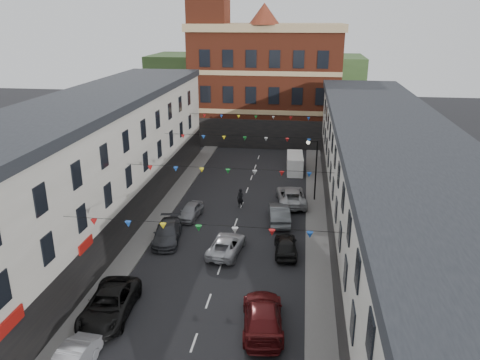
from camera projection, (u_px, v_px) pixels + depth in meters
The scene contains 19 objects.
ground at pixel (220, 269), 33.03m from camera, with size 160.00×160.00×0.00m, color black.
pavement_left at pixel (136, 249), 35.75m from camera, with size 1.80×64.00×0.15m, color #605E5B.
pavement_right at pixel (318, 261), 33.99m from camera, with size 1.80×64.00×0.15m, color #605E5B.
terrace_left at pixel (60, 185), 33.70m from camera, with size 8.40×56.00×10.70m.
terrace_right at pixel (397, 209), 30.85m from camera, with size 8.40×56.00×9.70m.
civic_building at pixel (266, 82), 65.82m from camera, with size 20.60×13.30×18.50m.
clock_tower at pixel (209, 32), 61.78m from camera, with size 5.60×5.60×30.00m.
distant_hill at pixel (256, 82), 89.86m from camera, with size 40.00×14.00×10.00m, color #304922.
street_lamp at pixel (314, 162), 43.99m from camera, with size 1.10×0.36×6.00m.
car_left_c at pixel (109, 304), 27.63m from camera, with size 2.60×5.63×1.56m, color black.
car_left_d at pixel (167, 233), 36.93m from camera, with size 1.98×4.86×1.41m, color #36383D.
car_left_e at pixel (191, 211), 41.23m from camera, with size 1.53×3.79×1.29m, color gray.
car_right_c at pixel (263, 316), 26.50m from camera, with size 2.26×5.57×1.62m, color #571113.
car_right_d at pixel (286, 245), 34.93m from camera, with size 1.66×4.12×1.40m, color black.
car_right_e at pixel (279, 214), 40.31m from camera, with size 1.68×4.83×1.59m, color #565B5F.
car_right_f at pixel (291, 196), 44.34m from camera, with size 2.57×5.57×1.55m, color #A5A7AA.
moving_car at pixel (226, 245), 35.08m from camera, with size 2.17×4.70×1.31m, color #B9BAC0.
white_van at pixel (295, 163), 53.37m from camera, with size 1.76×4.58×2.03m, color white.
pedestrian at pixel (240, 198), 43.39m from camera, with size 0.67×0.44×1.84m, color black.
Camera 1 is at (5.37, -28.63, 16.85)m, focal length 35.00 mm.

